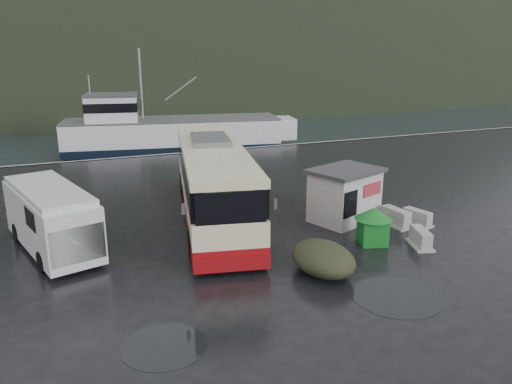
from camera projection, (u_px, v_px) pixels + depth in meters
name	position (u px, v px, depth m)	size (l,w,h in m)	color
ground	(208.00, 253.00, 20.30)	(160.00, 160.00, 0.00)	black
harbor_water	(75.00, 82.00, 118.28)	(300.00, 180.00, 0.02)	black
quay_edge	(133.00, 157.00, 38.11)	(160.00, 0.60, 1.50)	#999993
headland	(82.00, 64.00, 246.56)	(780.00, 540.00, 570.00)	black
coach_bus	(214.00, 217.00, 24.64)	(3.34, 13.57, 3.84)	beige
white_van	(55.00, 249.00, 20.69)	(2.23, 6.48, 2.71)	silver
waste_bin_left	(211.00, 247.00, 20.93)	(1.12, 1.12, 1.56)	#136F21
waste_bin_right	(372.00, 243.00, 21.34)	(1.14, 1.14, 1.60)	#136F21
dome_tent	(323.00, 273.00, 18.56)	(2.09, 2.92, 1.15)	#2B2E1C
ticket_kiosk	(343.00, 220.00, 24.18)	(3.28, 2.49, 2.57)	beige
jersey_barrier_a	(420.00, 246.00, 21.02)	(0.75, 1.50, 0.75)	#999993
jersey_barrier_b	(417.00, 225.00, 23.57)	(0.72, 1.45, 0.72)	#999993
jersey_barrier_c	(395.00, 225.00, 23.49)	(0.81, 1.62, 0.81)	#999993
fishing_trawler	(173.00, 137.00, 46.54)	(23.10, 5.09, 9.24)	silver
puddles	(316.00, 314.00, 15.70)	(10.61, 3.04, 0.01)	black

